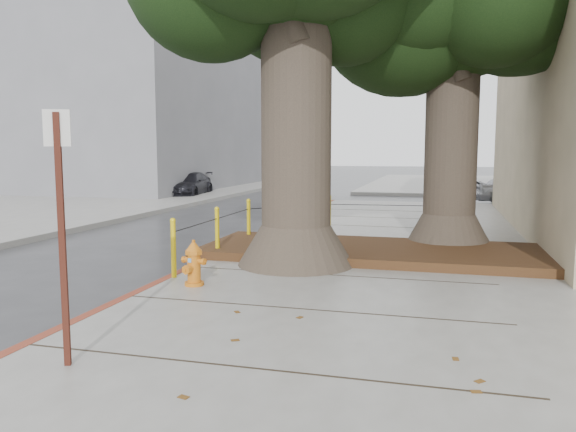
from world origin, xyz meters
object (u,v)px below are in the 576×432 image
car_silver (526,188)px  car_dark (188,185)px  fire_hydrant (194,263)px  signpost (61,224)px

car_silver → car_dark: size_ratio=1.00×
car_silver → fire_hydrant: bearing=152.7°
car_dark → fire_hydrant: bearing=-71.4°
fire_hydrant → car_dark: size_ratio=0.18×
signpost → car_dark: (-7.94, 19.55, -0.92)m
fire_hydrant → car_silver: bearing=81.7°
signpost → car_silver: (6.61, 19.40, -0.83)m
car_silver → car_dark: (-14.55, 0.15, -0.10)m
fire_hydrant → car_silver: 17.59m
fire_hydrant → signpost: bearing=-72.6°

